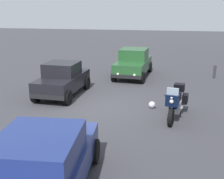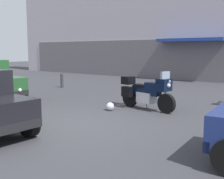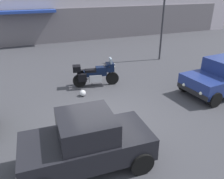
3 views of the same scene
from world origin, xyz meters
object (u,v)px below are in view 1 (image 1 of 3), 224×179
car_compact_side (62,79)px  bollard_curbside (215,71)px  motorcycle (175,102)px  car_hatchback_near (133,63)px  helmet (152,105)px  car_sedan_far (39,171)px

car_compact_side → bollard_curbside: (-4.83, 7.46, -0.34)m
motorcycle → car_hatchback_near: size_ratio=0.57×
car_hatchback_near → bollard_curbside: bearing=99.7°
helmet → car_compact_side: bearing=-103.2°
helmet → car_sedan_far: size_ratio=0.06×
motorcycle → car_sedan_far: 6.23m
bollard_curbside → car_sedan_far: bearing=-22.9°
motorcycle → bollard_curbside: 7.09m
helmet → bollard_curbside: bollard_curbside is taller
car_sedan_far → car_compact_side: bearing=12.2°
motorcycle → helmet: (-0.88, -0.90, -0.48)m
helmet → car_compact_side: car_compact_side is taller
motorcycle → car_hatchback_near: bearing=-149.6°
car_sedan_far → helmet: bearing=-21.8°
car_compact_side → motorcycle: bearing=-107.6°
bollard_curbside → helmet: bearing=-29.1°
car_compact_side → car_hatchback_near: bearing=-29.8°
car_hatchback_near → bollard_curbside: car_hatchback_near is taller
car_sedan_far → car_compact_side: size_ratio=1.33×
motorcycle → car_hatchback_near: car_hatchback_near is taller
car_hatchback_near → bollard_curbside: (-0.44, 4.69, -0.38)m
motorcycle → car_sedan_far: bearing=-17.3°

